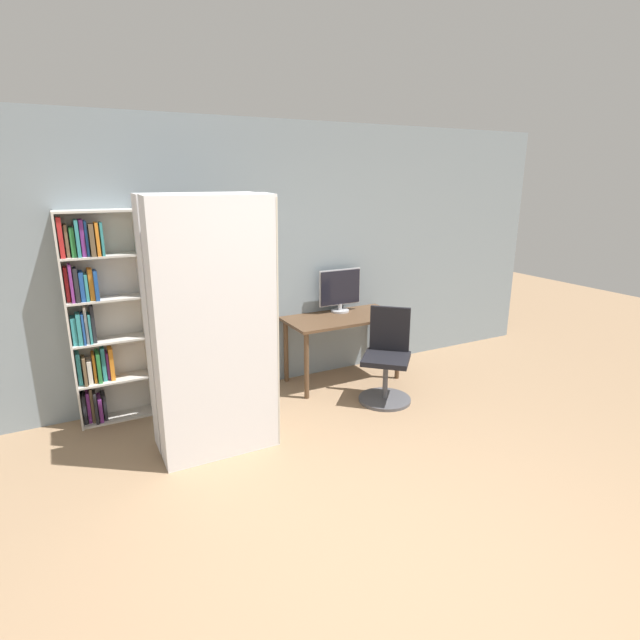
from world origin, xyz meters
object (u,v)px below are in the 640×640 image
Objects in this scene: monitor at (340,289)px; office_chair at (387,364)px; mattress_near at (217,333)px; mattress_far at (206,323)px; bookshelf at (98,319)px.

monitor is 1.02m from office_chair.
mattress_near is at bearing -172.12° from office_chair.
mattress_far is at bearing 90.00° from mattress_near.
monitor is 0.27× the size of bookshelf.
mattress_near reaches higher than mattress_far.
mattress_far reaches higher than bookshelf.
mattress_far is at bearing -155.95° from monitor.
monitor is at bearing 32.22° from mattress_near.
office_chair is at bearing -18.53° from bookshelf.
bookshelf is (-2.44, 0.02, -0.02)m from monitor.
office_chair is 1.89m from mattress_near.
bookshelf is at bearing 179.57° from monitor.
office_chair is (0.07, -0.82, -0.60)m from monitor.
monitor is 2.44m from bookshelf.
mattress_far reaches higher than office_chair.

